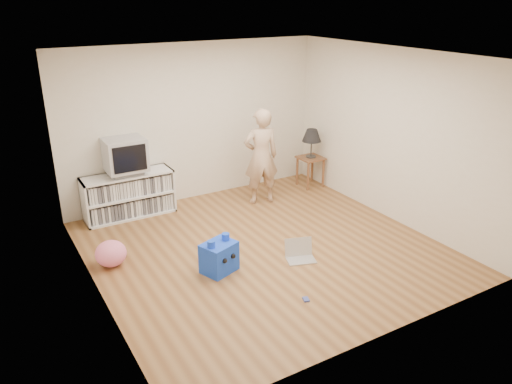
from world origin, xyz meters
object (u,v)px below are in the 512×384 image
object	(u,v)px
side_table	(311,164)
plush_blue	(219,257)
dvd_deck	(126,172)
person	(261,157)
crt_tv	(125,154)
plush_pink	(111,254)
table_lamp	(312,136)
media_unit	(129,195)
laptop	(300,253)

from	to	relation	value
side_table	plush_blue	world-z (taller)	side_table
dvd_deck	person	size ratio (longest dim) A/B	0.28
plush_blue	dvd_deck	bearing A→B (deg)	81.25
crt_tv	side_table	bearing A→B (deg)	-6.43
side_table	plush_blue	size ratio (longest dim) A/B	1.10
crt_tv	plush_pink	distance (m)	1.79
person	crt_tv	bearing A→B (deg)	-2.59
dvd_deck	crt_tv	size ratio (longest dim) A/B	0.75
table_lamp	plush_blue	world-z (taller)	table_lamp
media_unit	plush_pink	xyz separation A→B (m)	(-0.69, -1.43, -0.18)
dvd_deck	table_lamp	size ratio (longest dim) A/B	0.87
dvd_deck	table_lamp	world-z (taller)	table_lamp
plush_blue	side_table	bearing A→B (deg)	13.90
side_table	person	bearing A→B (deg)	-170.12
person	dvd_deck	bearing A→B (deg)	-2.67
dvd_deck	plush_blue	xyz separation A→B (m)	(0.45, -2.26, -0.53)
dvd_deck	laptop	xyz separation A→B (m)	(1.52, -2.50, -0.66)
table_lamp	plush_blue	bearing A→B (deg)	-146.01
crt_tv	person	bearing A→B (deg)	-15.34
media_unit	crt_tv	size ratio (longest dim) A/B	2.33
plush_pink	side_table	bearing A→B (deg)	14.86
side_table	person	size ratio (longest dim) A/B	0.34
side_table	table_lamp	bearing A→B (deg)	0.00
side_table	plush_pink	size ratio (longest dim) A/B	1.37
laptop	plush_pink	distance (m)	2.47
media_unit	plush_pink	size ratio (longest dim) A/B	3.50
media_unit	plush_blue	distance (m)	2.32
media_unit	side_table	xyz separation A→B (m)	(3.25, -0.39, 0.07)
plush_blue	plush_pink	xyz separation A→B (m)	(-1.14, 0.84, -0.03)
person	plush_blue	size ratio (longest dim) A/B	3.20
dvd_deck	crt_tv	world-z (taller)	crt_tv
table_lamp	person	size ratio (longest dim) A/B	0.32
table_lamp	laptop	bearing A→B (deg)	-128.99
laptop	media_unit	bearing A→B (deg)	139.57
person	laptop	bearing A→B (deg)	86.71
table_lamp	laptop	distance (m)	2.88
media_unit	table_lamp	world-z (taller)	table_lamp
side_table	crt_tv	bearing A→B (deg)	173.57
media_unit	laptop	bearing A→B (deg)	-58.80
laptop	plush_pink	xyz separation A→B (m)	(-2.21, 1.09, 0.10)
table_lamp	laptop	xyz separation A→B (m)	(-1.73, -2.13, -0.87)
person	plush_pink	bearing A→B (deg)	29.66
plush_blue	plush_pink	world-z (taller)	plush_blue
crt_tv	table_lamp	distance (m)	3.27
crt_tv	plush_blue	world-z (taller)	crt_tv
dvd_deck	plush_pink	distance (m)	1.67
table_lamp	person	bearing A→B (deg)	-170.12
crt_tv	plush_pink	bearing A→B (deg)	-116.01
crt_tv	person	size ratio (longest dim) A/B	0.37
crt_tv	plush_blue	size ratio (longest dim) A/B	1.20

